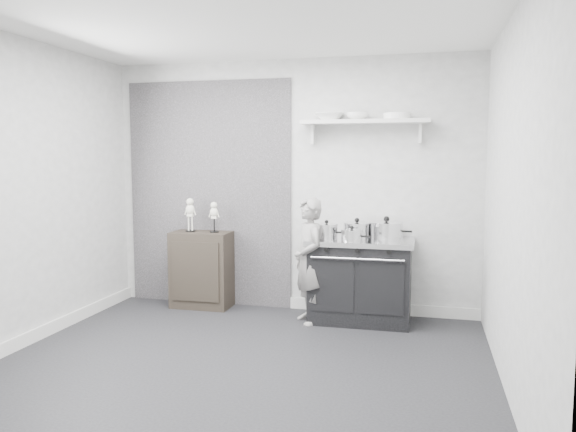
% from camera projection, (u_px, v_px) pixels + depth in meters
% --- Properties ---
extents(ground, '(4.00, 4.00, 0.00)m').
position_uv_depth(ground, '(239.00, 366.00, 4.48)').
color(ground, black).
rests_on(ground, ground).
extents(room_shell, '(4.02, 3.62, 2.71)m').
position_uv_depth(room_shell, '(232.00, 160.00, 4.48)').
color(room_shell, '#A0A09E').
rests_on(room_shell, ground).
extents(wall_shelf, '(1.30, 0.26, 0.24)m').
position_uv_depth(wall_shelf, '(365.00, 123.00, 5.70)').
color(wall_shelf, silver).
rests_on(wall_shelf, room_shell).
extents(stove, '(1.05, 0.66, 0.84)m').
position_uv_depth(stove, '(360.00, 280.00, 5.68)').
color(stove, black).
rests_on(stove, ground).
extents(side_cabinet, '(0.65, 0.38, 0.84)m').
position_uv_depth(side_cabinet, '(202.00, 269.00, 6.23)').
color(side_cabinet, black).
rests_on(side_cabinet, ground).
extents(child, '(0.50, 0.55, 1.26)m').
position_uv_depth(child, '(309.00, 261.00, 5.60)').
color(child, gray).
rests_on(child, ground).
extents(pot_front_left, '(0.31, 0.22, 0.19)m').
position_uv_depth(pot_front_left, '(327.00, 231.00, 5.63)').
color(pot_front_left, silver).
rests_on(pot_front_left, stove).
extents(pot_back_left, '(0.37, 0.28, 0.20)m').
position_uv_depth(pot_back_left, '(357.00, 230.00, 5.73)').
color(pot_back_left, silver).
rests_on(pot_back_left, stove).
extents(pot_back_right, '(0.43, 0.34, 0.22)m').
position_uv_depth(pot_back_right, '(386.00, 230.00, 5.66)').
color(pot_back_right, silver).
rests_on(pot_back_right, stove).
extents(pot_front_center, '(0.30, 0.21, 0.15)m').
position_uv_depth(pot_front_center, '(352.00, 235.00, 5.47)').
color(pot_front_center, silver).
rests_on(pot_front_center, stove).
extents(skeleton_full, '(0.12, 0.08, 0.43)m').
position_uv_depth(skeleton_full, '(190.00, 212.00, 6.19)').
color(skeleton_full, silver).
rests_on(skeleton_full, side_cabinet).
extents(skeleton_torso, '(0.11, 0.07, 0.38)m').
position_uv_depth(skeleton_torso, '(214.00, 215.00, 6.13)').
color(skeleton_torso, silver).
rests_on(skeleton_torso, side_cabinet).
extents(bowl_large, '(0.30, 0.30, 0.07)m').
position_uv_depth(bowl_large, '(329.00, 117.00, 5.78)').
color(bowl_large, white).
rests_on(bowl_large, wall_shelf).
extents(bowl_small, '(0.23, 0.23, 0.07)m').
position_uv_depth(bowl_small, '(357.00, 116.00, 5.71)').
color(bowl_small, white).
rests_on(bowl_small, wall_shelf).
extents(plate_stack, '(0.27, 0.27, 0.06)m').
position_uv_depth(plate_stack, '(397.00, 116.00, 5.61)').
color(plate_stack, white).
rests_on(plate_stack, wall_shelf).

